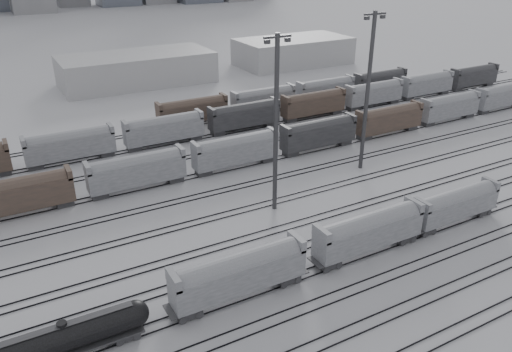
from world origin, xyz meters
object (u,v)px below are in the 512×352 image
tank_car_b (65,338)px  hopper_car_b (369,230)px  light_mast_c (276,122)px  hopper_car_c (456,203)px  hopper_car_a (239,272)px

tank_car_b → hopper_car_b: (35.48, 0.00, 1.05)m
light_mast_c → hopper_car_b: bearing=-74.9°
tank_car_b → light_mast_c: (31.35, 15.33, 10.86)m
hopper_car_b → light_mast_c: size_ratio=0.60×
hopper_car_c → light_mast_c: light_mast_c is taller
tank_car_b → hopper_car_c: (50.62, 0.00, 0.76)m
hopper_car_a → light_mast_c: light_mast_c is taller
hopper_car_a → light_mast_c: 22.67m
tank_car_b → hopper_car_a: size_ratio=1.05×
hopper_car_a → light_mast_c: bearing=48.6°
hopper_car_a → hopper_car_b: size_ratio=1.01×
tank_car_b → hopper_car_a: 17.84m
hopper_car_b → hopper_car_c: hopper_car_b is taller
tank_car_b → hopper_car_a: (17.81, 0.00, 1.07)m
hopper_car_b → hopper_car_c: 15.14m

